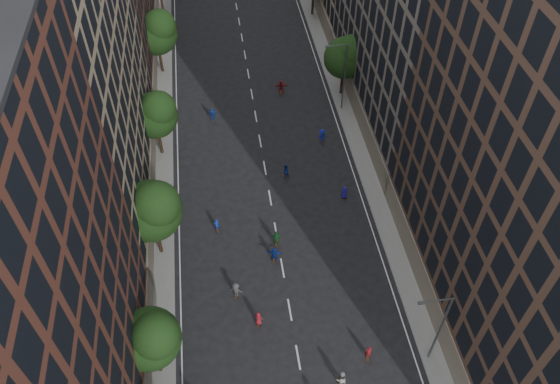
# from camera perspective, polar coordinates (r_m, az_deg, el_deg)

# --- Properties ---
(ground) EXTENTS (240.00, 240.00, 0.00)m
(ground) POSITION_cam_1_polar(r_m,az_deg,el_deg) (63.10, -2.04, 5.06)
(ground) COLOR black
(ground) RESTS_ON ground
(sidewalk_left) EXTENTS (4.00, 105.00, 0.15)m
(sidewalk_left) POSITION_cam_1_polar(r_m,az_deg,el_deg) (69.07, -12.82, 8.17)
(sidewalk_left) COLOR slate
(sidewalk_left) RESTS_ON ground
(sidewalk_right) EXTENTS (4.00, 105.00, 0.15)m
(sidewalk_right) POSITION_cam_1_polar(r_m,az_deg,el_deg) (70.58, 7.10, 10.03)
(sidewalk_right) COLOR slate
(sidewalk_right) RESTS_ON ground
(bldg_left_b) EXTENTS (14.00, 26.00, 34.00)m
(bldg_left_b) POSITION_cam_1_polar(r_m,az_deg,el_deg) (50.88, -24.25, 13.14)
(bldg_left_b) COLOR #988263
(bldg_left_b) RESTS_ON ground
(tree_left_1) EXTENTS (4.80, 4.80, 8.21)m
(tree_left_1) POSITION_cam_1_polar(r_m,az_deg,el_deg) (42.54, -13.30, -14.61)
(tree_left_1) COLOR black
(tree_left_1) RESTS_ON ground
(tree_left_2) EXTENTS (5.60, 5.60, 9.45)m
(tree_left_2) POSITION_cam_1_polar(r_m,az_deg,el_deg) (48.86, -13.17, -1.76)
(tree_left_2) COLOR black
(tree_left_2) RESTS_ON ground
(tree_left_3) EXTENTS (5.00, 5.00, 8.58)m
(tree_left_3) POSITION_cam_1_polar(r_m,az_deg,el_deg) (59.46, -12.88, 8.01)
(tree_left_3) COLOR black
(tree_left_3) RESTS_ON ground
(tree_left_4) EXTENTS (5.40, 5.40, 9.08)m
(tree_left_4) POSITION_cam_1_polar(r_m,az_deg,el_deg) (72.53, -12.73, 16.06)
(tree_left_4) COLOR black
(tree_left_4) RESTS_ON ground
(tree_right_a) EXTENTS (5.00, 5.00, 8.39)m
(tree_right_a) POSITION_cam_1_polar(r_m,az_deg,el_deg) (67.55, 6.94, 13.93)
(tree_right_a) COLOR black
(tree_right_a) RESTS_ON ground
(streetlamp_near) EXTENTS (2.64, 0.22, 9.06)m
(streetlamp_near) POSITION_cam_1_polar(r_m,az_deg,el_deg) (44.02, 16.22, -13.31)
(streetlamp_near) COLOR #595B60
(streetlamp_near) RESTS_ON ground
(streetlamp_far) EXTENTS (2.64, 0.22, 9.06)m
(streetlamp_far) POSITION_cam_1_polar(r_m,az_deg,el_deg) (65.29, 6.59, 12.18)
(streetlamp_far) COLOR #595B60
(streetlamp_far) RESTS_ON ground
(skater_6) EXTENTS (0.86, 0.71, 1.50)m
(skater_6) POSITION_cam_1_polar(r_m,az_deg,el_deg) (47.80, -2.25, -13.09)
(skater_6) COLOR maroon
(skater_6) RESTS_ON ground
(skater_7) EXTENTS (0.63, 0.47, 1.56)m
(skater_7) POSITION_cam_1_polar(r_m,az_deg,el_deg) (46.83, 9.23, -16.21)
(skater_7) COLOR maroon
(skater_7) RESTS_ON ground
(skater_8) EXTENTS (1.01, 0.86, 1.83)m
(skater_8) POSITION_cam_1_polar(r_m,az_deg,el_deg) (45.43, 6.41, -18.84)
(skater_8) COLOR beige
(skater_8) RESTS_ON ground
(skater_9) EXTENTS (1.26, 0.99, 1.71)m
(skater_9) POSITION_cam_1_polar(r_m,az_deg,el_deg) (49.28, -4.60, -10.19)
(skater_9) COLOR #434449
(skater_9) RESTS_ON ground
(skater_10) EXTENTS (1.15, 0.60, 1.87)m
(skater_10) POSITION_cam_1_polar(r_m,az_deg,el_deg) (52.40, -0.36, -4.87)
(skater_10) COLOR #1D622C
(skater_10) RESTS_ON ground
(skater_11) EXTENTS (1.59, 0.84, 1.64)m
(skater_11) POSITION_cam_1_polar(r_m,az_deg,el_deg) (51.40, -0.60, -6.53)
(skater_11) COLOR navy
(skater_11) RESTS_ON ground
(skater_12) EXTENTS (0.85, 0.67, 1.53)m
(skater_12) POSITION_cam_1_polar(r_m,az_deg,el_deg) (56.90, 6.75, -0.09)
(skater_12) COLOR #1D13A2
(skater_12) RESTS_ON ground
(skater_13) EXTENTS (0.61, 0.46, 1.52)m
(skater_13) POSITION_cam_1_polar(r_m,az_deg,el_deg) (54.01, -6.62, -3.46)
(skater_13) COLOR #1434A8
(skater_13) RESTS_ON ground
(skater_14) EXTENTS (1.02, 0.90, 1.74)m
(skater_14) POSITION_cam_1_polar(r_m,az_deg,el_deg) (58.55, 0.54, 2.17)
(skater_14) COLOR navy
(skater_14) RESTS_ON ground
(skater_15) EXTENTS (1.17, 0.71, 1.77)m
(skater_15) POSITION_cam_1_polar(r_m,az_deg,el_deg) (62.86, 4.39, 5.82)
(skater_15) COLOR #131EA1
(skater_15) RESTS_ON ground
(skater_16) EXTENTS (1.15, 0.61, 1.87)m
(skater_16) POSITION_cam_1_polar(r_m,az_deg,el_deg) (66.05, -7.03, 8.00)
(skater_16) COLOR #153BAE
(skater_16) RESTS_ON ground
(skater_17) EXTENTS (1.66, 0.69, 1.73)m
(skater_17) POSITION_cam_1_polar(r_m,az_deg,el_deg) (70.05, 0.12, 10.91)
(skater_17) COLOR maroon
(skater_17) RESTS_ON ground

